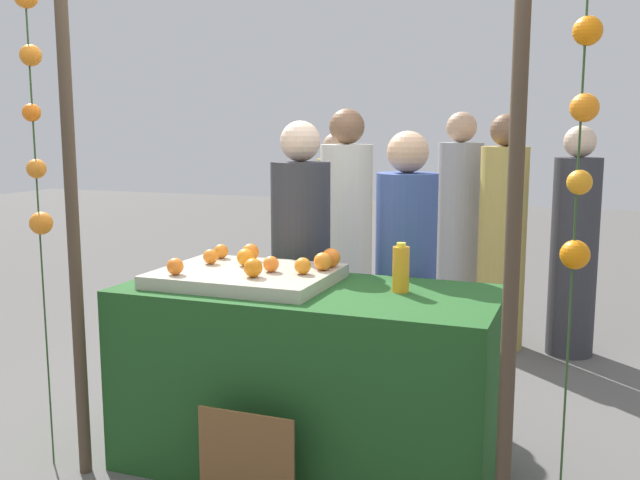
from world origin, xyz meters
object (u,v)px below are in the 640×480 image
Objects in this scene: orange_0 at (175,266)px; orange_1 at (271,264)px; stall_counter at (309,378)px; vendor_right at (405,294)px; juice_bottle at (401,269)px; chalkboard_sign at (247,467)px; vendor_left at (301,279)px.

orange_0 reaches higher than orange_1.
stall_counter is 1.10× the size of vendor_right.
juice_bottle is (0.60, 0.07, 0.01)m from orange_1.
stall_counter reaches higher than chalkboard_sign.
vendor_left is (-0.70, 0.53, -0.21)m from juice_bottle.
vendor_left is 1.03× the size of vendor_right.
vendor_right is at bearing 48.44° from orange_1.
chalkboard_sign is at bearing -76.09° from orange_1.
stall_counter is 1.06× the size of vendor_left.
juice_bottle is at bearing -78.54° from vendor_right.
vendor_left reaches higher than orange_1.
vendor_right is (-0.10, 0.50, -0.23)m from juice_bottle.
orange_0 is at bearing -164.00° from juice_bottle.
juice_bottle is at bearing 16.00° from orange_0.
vendor_left reaches higher than chalkboard_sign.
orange_0 is at bearing -109.35° from vendor_left.
chalkboard_sign is at bearing -127.43° from juice_bottle.
orange_1 is (-0.19, 0.01, 0.52)m from stall_counter.
vendor_right is (0.50, 0.56, -0.22)m from orange_1.
orange_1 is at bearing 177.85° from stall_counter.
vendor_left is 0.60m from vendor_right.
orange_1 is 0.05× the size of vendor_left.
stall_counter is 22.96× the size of orange_1.
juice_bottle reaches higher than chalkboard_sign.
stall_counter is at bearing 84.12° from chalkboard_sign.
stall_counter is 0.74m from vendor_left.
orange_0 reaches higher than stall_counter.
stall_counter is at bearing -64.76° from vendor_left.
juice_bottle is 0.14× the size of vendor_right.
orange_1 is 0.79m from vendor_right.
orange_0 is 0.88m from vendor_left.
chalkboard_sign is (0.13, -0.54, -0.73)m from orange_1.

